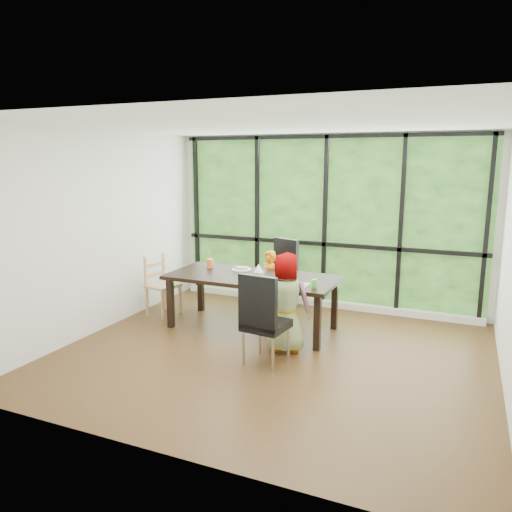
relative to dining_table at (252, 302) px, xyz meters
name	(u,v)px	position (x,y,z in m)	size (l,w,h in m)	color
ground	(273,354)	(0.61, -0.75, -0.38)	(5.00, 5.00, 0.00)	black
back_wall	(326,222)	(0.61, 1.50, 0.98)	(5.00, 5.00, 0.00)	silver
foliage_backdrop	(325,222)	(0.61, 1.48, 0.98)	(4.80, 0.02, 2.65)	#1C4614
window_mullions	(325,222)	(0.61, 1.44, 0.98)	(4.80, 0.06, 2.65)	black
window_sill	(322,303)	(0.61, 1.40, -0.33)	(4.80, 0.12, 0.10)	silver
dining_table	(252,302)	(0.00, 0.00, 0.00)	(2.31, 1.04, 0.75)	black
chair_window_leather	(278,274)	(-0.02, 1.06, 0.17)	(0.46, 0.46, 1.08)	black
chair_interior_leather	(266,318)	(0.63, -1.03, 0.17)	(0.46, 0.46, 1.08)	black
chair_end_beech	(163,286)	(-1.47, 0.02, 0.08)	(0.42, 0.40, 0.90)	tan
child_toddler	(269,283)	(0.00, 0.63, 0.12)	(0.36, 0.24, 0.99)	orange
child_older	(284,302)	(0.68, -0.59, 0.24)	(0.60, 0.39, 1.23)	slate
placemat	(290,284)	(0.64, -0.26, 0.38)	(0.46, 0.34, 0.01)	tan
plate_far	(241,270)	(-0.28, 0.25, 0.38)	(0.27, 0.27, 0.02)	white
plate_near	(290,283)	(0.62, -0.20, 0.38)	(0.24, 0.24, 0.01)	white
orange_cup	(210,263)	(-0.77, 0.20, 0.44)	(0.08, 0.08, 0.13)	orange
green_cup	(314,284)	(0.97, -0.29, 0.43)	(0.07, 0.07, 0.11)	green
tissue_box	(258,276)	(0.17, -0.17, 0.43)	(0.12, 0.12, 0.10)	tan
crepe_rolls_far	(241,268)	(-0.28, 0.25, 0.41)	(0.20, 0.12, 0.04)	tan
crepe_rolls_near	(290,281)	(0.62, -0.20, 0.41)	(0.05, 0.12, 0.04)	tan
straw_white	(210,256)	(-0.77, 0.20, 0.55)	(0.01, 0.01, 0.20)	white
straw_pink	(314,276)	(0.97, -0.29, 0.52)	(0.01, 0.01, 0.20)	pink
tissue	(258,268)	(0.17, -0.17, 0.53)	(0.12, 0.12, 0.11)	white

